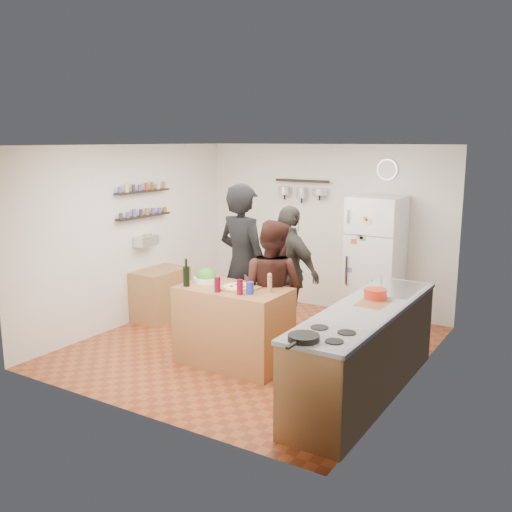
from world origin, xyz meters
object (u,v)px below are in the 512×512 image
Objects in this scene: skillet at (304,338)px; fridge at (375,261)px; salad_bowl at (206,280)px; wall_clock at (387,170)px; wine_bottle at (186,276)px; pepper_mill at (270,285)px; person_center at (272,289)px; side_table at (161,294)px; person_back at (289,273)px; red_bowl at (375,293)px; salt_canister at (250,288)px; prep_island at (234,326)px; person_left at (243,265)px; counter_run at (365,352)px.

skillet is 3.55m from fridge.
salad_bowl is 1.00× the size of wall_clock.
pepper_mill is at bearing 15.87° from wine_bottle.
person_center is 2.07× the size of side_table.
salad_bowl is at bearing 30.51° from person_center.
wall_clock reaches higher than pepper_mill.
salad_bowl is at bearing 80.15° from person_back.
pepper_mill reaches higher than red_bowl.
salad_bowl is at bearing 166.72° from salt_canister.
skillet is at bearing 138.98° from person_back.
fridge is (0.84, 2.32, 0.45)m from prep_island.
person_center is (0.75, 0.66, -0.20)m from wine_bottle.
person_center is at bearing 30.06° from salad_bowl.
person_left reaches higher than fridge.
red_bowl is at bearing 10.16° from salad_bowl.
fridge is (-0.65, 3.49, -0.05)m from skillet.
person_left is (0.23, 0.84, -0.00)m from wine_bottle.
counter_run is at bearing -1.34° from pepper_mill.
counter_run is 1.46× the size of fridge.
wall_clock is (1.11, 2.03, 1.13)m from person_left.
person_center is 2.65m from wall_clock.
red_bowl is 2.64m from wall_clock.
salt_canister is at bearing -131.42° from pepper_mill.
salad_bowl is at bearing -115.79° from wall_clock.
salad_bowl is 0.29m from wine_bottle.
person_back is at bearing -114.47° from wall_clock.
salad_bowl is 0.17× the size of person_back.
person_back reaches higher than wine_bottle.
salt_canister is 1.58m from skillet.
prep_island is 0.63m from person_center.
person_center is at bearing -107.29° from fridge.
red_bowl is 0.13× the size of fridge.
salt_canister is 0.08× the size of person_back.
wall_clock reaches higher than prep_island.
person_left reaches higher than pepper_mill.
skillet is at bearing 145.45° from person_left.
salad_bowl is 0.78m from person_center.
counter_run is at bearing 163.21° from person_center.
wall_clock is at bearing -107.77° from person_left.
fridge is at bearing 28.57° from side_table.
red_bowl is at bearing -69.99° from fridge.
skillet is at bearing 128.14° from person_center.
pepper_mill reaches higher than side_table.
skillet is at bearing -49.45° from pepper_mill.
pepper_mill is 1.28× the size of salt_canister.
prep_island is 1.56× the size of side_table.
person_left is 2.58m from wall_clock.
person_center is (-0.05, 0.56, -0.15)m from salt_canister.
salt_canister is 0.08× the size of person_center.
fridge reaches higher than salad_bowl.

